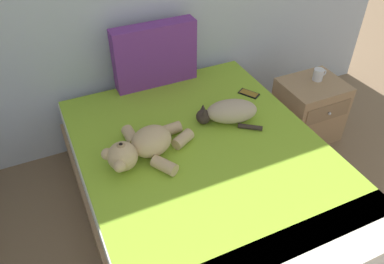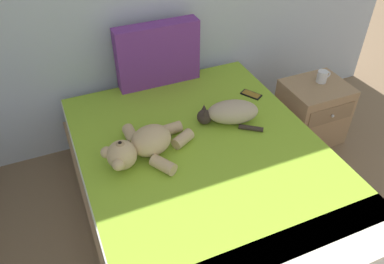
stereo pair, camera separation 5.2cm
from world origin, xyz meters
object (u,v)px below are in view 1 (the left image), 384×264
at_px(patterned_cushion, 155,55).
at_px(nightstand, 308,110).
at_px(cat, 229,112).
at_px(mug, 318,75).
at_px(bed, 206,184).
at_px(cell_phone, 249,93).
at_px(teddy_bear, 144,146).

relative_size(patterned_cushion, nightstand, 1.22).
xyz_separation_m(cat, mug, (0.93, 0.21, -0.06)).
height_order(bed, patterned_cushion, patterned_cushion).
height_order(bed, cell_phone, cell_phone).
xyz_separation_m(cat, cell_phone, (0.29, 0.22, -0.07)).
height_order(patterned_cushion, teddy_bear, patterned_cushion).
relative_size(patterned_cushion, teddy_bear, 1.06).
distance_m(bed, mug, 1.32).
xyz_separation_m(bed, teddy_bear, (-0.35, 0.13, 0.36)).
distance_m(patterned_cushion, cell_phone, 0.75).
bearing_deg(patterned_cushion, nightstand, -22.85).
height_order(nightstand, mug, mug).
bearing_deg(teddy_bear, cat, 8.99).
height_order(patterned_cushion, cell_phone, patterned_cushion).
xyz_separation_m(teddy_bear, nightstand, (1.51, 0.27, -0.37)).
bearing_deg(patterned_cushion, cat, -67.66).
xyz_separation_m(patterned_cushion, cell_phone, (0.56, -0.44, -0.23)).
bearing_deg(cell_phone, patterned_cushion, 142.22).
relative_size(bed, mug, 16.21).
relative_size(cat, mug, 3.52).
relative_size(patterned_cushion, cat, 1.47).
bearing_deg(mug, nightstand, -145.45).
bearing_deg(cell_phone, cat, -143.51).
bearing_deg(cat, bed, -140.12).
relative_size(teddy_bear, mug, 4.89).
bearing_deg(teddy_bear, bed, -20.62).
xyz_separation_m(cell_phone, nightstand, (0.58, -0.05, -0.30)).
distance_m(patterned_cushion, mug, 1.30).
relative_size(cat, nightstand, 0.83).
bearing_deg(bed, teddy_bear, 159.38).
height_order(teddy_bear, nightstand, teddy_bear).
height_order(cat, nightstand, cat).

